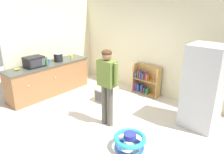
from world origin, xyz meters
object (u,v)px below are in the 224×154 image
at_px(bookshelf, 146,82).
at_px(banana_bunch, 17,69).
at_px(microwave, 34,62).
at_px(red_cup, 39,62).
at_px(crock_pot, 58,57).
at_px(baby_walker, 130,141).
at_px(pet_carrier, 106,94).
at_px(kitchen_counter, 49,79).
at_px(blue_cup, 48,61).
at_px(yellow_cup, 71,57).
at_px(green_glass_bottle, 47,63).
at_px(refrigerator, 203,87).
at_px(standing_person, 107,81).

relative_size(bookshelf, banana_bunch, 5.37).
height_order(microwave, banana_bunch, microwave).
distance_m(microwave, red_cup, 0.34).
xyz_separation_m(bookshelf, crock_pot, (-2.05, -1.47, 0.66)).
xyz_separation_m(baby_walker, crock_pot, (-3.22, 0.84, 0.87)).
bearing_deg(banana_bunch, pet_carrier, 43.90).
xyz_separation_m(bookshelf, baby_walker, (1.17, -2.31, -0.21)).
bearing_deg(kitchen_counter, pet_carrier, 25.47).
distance_m(kitchen_counter, blue_cup, 0.52).
bearing_deg(banana_bunch, yellow_cup, 85.67).
bearing_deg(kitchen_counter, blue_cup, 138.00).
bearing_deg(green_glass_bottle, refrigerator, 19.03).
height_order(banana_bunch, red_cup, red_cup).
height_order(standing_person, green_glass_bottle, standing_person).
xyz_separation_m(bookshelf, red_cup, (-2.29, -1.96, 0.58)).
xyz_separation_m(bookshelf, yellow_cup, (-2.05, -1.00, 0.58)).
xyz_separation_m(standing_person, banana_bunch, (-2.46, -0.69, -0.08)).
bearing_deg(microwave, baby_walker, -1.67).
bearing_deg(kitchen_counter, microwave, -89.26).
height_order(bookshelf, blue_cup, blue_cup).
height_order(baby_walker, banana_bunch, banana_bunch).
bearing_deg(red_cup, pet_carrier, 26.72).
bearing_deg(pet_carrier, green_glass_bottle, -147.10).
xyz_separation_m(kitchen_counter, banana_bunch, (-0.08, -0.83, 0.48)).
distance_m(green_glass_bottle, red_cup, 0.40).
height_order(refrigerator, microwave, refrigerator).
bearing_deg(yellow_cup, blue_cup, -101.63).
bearing_deg(kitchen_counter, yellow_cup, 87.06).
height_order(green_glass_bottle, blue_cup, green_glass_bottle).
xyz_separation_m(microwave, banana_bunch, (-0.09, -0.43, -0.11)).
bearing_deg(refrigerator, microwave, -158.42).
bearing_deg(green_glass_bottle, crock_pot, 108.38).
height_order(standing_person, microwave, standing_person).
distance_m(baby_walker, pet_carrier, 2.11).
relative_size(microwave, green_glass_bottle, 1.95).
relative_size(baby_walker, red_cup, 6.36).
relative_size(microwave, yellow_cup, 5.05).
height_order(pet_carrier, microwave, microwave).
relative_size(pet_carrier, crock_pot, 1.99).
relative_size(kitchen_counter, standing_person, 1.46).
distance_m(standing_person, banana_bunch, 2.56).
xyz_separation_m(green_glass_bottle, red_cup, (-0.39, -0.00, -0.05)).
distance_m(refrigerator, banana_bunch, 4.44).
bearing_deg(pet_carrier, baby_walker, -35.80).
bearing_deg(banana_bunch, red_cup, 99.61).
relative_size(pet_carrier, green_glass_bottle, 2.24).
height_order(microwave, green_glass_bottle, microwave).
relative_size(refrigerator, baby_walker, 2.95).
height_order(baby_walker, yellow_cup, yellow_cup).
bearing_deg(microwave, red_cup, 128.44).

